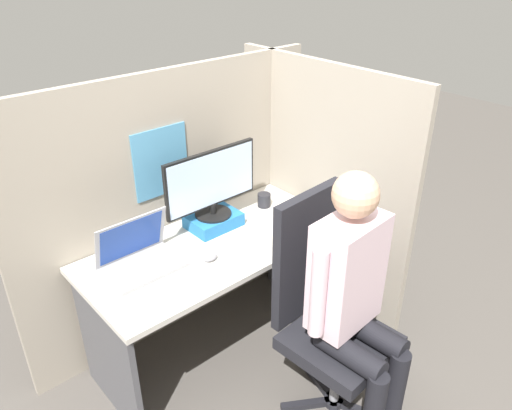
# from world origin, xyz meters

# --- Properties ---
(ground_plane) EXTENTS (12.00, 12.00, 0.00)m
(ground_plane) POSITION_xyz_m (0.00, 0.00, 0.00)
(ground_plane) COLOR #514C47
(cubicle_panel_back) EXTENTS (1.92, 0.05, 1.58)m
(cubicle_panel_back) POSITION_xyz_m (-0.00, 0.69, 0.79)
(cubicle_panel_back) COLOR gray
(cubicle_panel_back) RESTS_ON ground
(cubicle_panel_right) EXTENTS (0.04, 1.30, 1.58)m
(cubicle_panel_right) POSITION_xyz_m (0.73, 0.27, 0.79)
(cubicle_panel_right) COLOR gray
(cubicle_panel_right) RESTS_ON ground
(desk) EXTENTS (1.42, 0.67, 0.71)m
(desk) POSITION_xyz_m (0.00, 0.33, 0.54)
(desk) COLOR beige
(desk) RESTS_ON ground
(paper_box) EXTENTS (0.28, 0.21, 0.07)m
(paper_box) POSITION_xyz_m (0.11, 0.48, 0.75)
(paper_box) COLOR #236BAD
(paper_box) RESTS_ON desk
(monitor) EXTENTS (0.58, 0.20, 0.38)m
(monitor) POSITION_xyz_m (0.11, 0.49, 0.99)
(monitor) COLOR black
(monitor) RESTS_ON paper_box
(laptop) EXTENTS (0.38, 0.26, 0.26)m
(laptop) POSITION_xyz_m (-0.40, 0.41, 0.77)
(laptop) COLOR #99999E
(laptop) RESTS_ON desk
(mouse) EXTENTS (0.08, 0.05, 0.04)m
(mouse) POSITION_xyz_m (-0.11, 0.23, 0.73)
(mouse) COLOR gray
(mouse) RESTS_ON desk
(stapler) EXTENTS (0.05, 0.16, 0.04)m
(stapler) POSITION_xyz_m (0.64, 0.30, 0.74)
(stapler) COLOR #2D2D33
(stapler) RESTS_ON desk
(carrot_toy) EXTENTS (0.05, 0.14, 0.05)m
(carrot_toy) POSITION_xyz_m (0.34, 0.14, 0.74)
(carrot_toy) COLOR orange
(carrot_toy) RESTS_ON desk
(office_chair) EXTENTS (0.53, 0.57, 1.13)m
(office_chair) POSITION_xyz_m (0.19, -0.28, 0.56)
(office_chair) COLOR black
(office_chair) RESTS_ON ground
(person) EXTENTS (0.48, 0.45, 1.33)m
(person) POSITION_xyz_m (0.18, -0.46, 0.77)
(person) COLOR black
(person) RESTS_ON ground
(coffee_mug) EXTENTS (0.08, 0.08, 0.08)m
(coffee_mug) POSITION_xyz_m (0.48, 0.47, 0.76)
(coffee_mug) COLOR #232328
(coffee_mug) RESTS_ON desk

